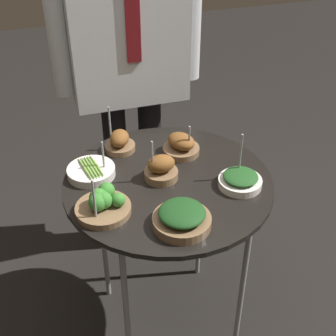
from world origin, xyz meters
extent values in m
plane|color=black|center=(0.00, 0.00, 0.00)|extent=(8.00, 8.00, 0.00)
cylinder|color=black|center=(0.00, 0.00, 0.72)|extent=(0.70, 0.70, 0.02)
cylinder|color=gray|center=(0.21, -0.21, 0.36)|extent=(0.02, 0.02, 0.72)
cylinder|color=gray|center=(-0.21, -0.21, 0.36)|extent=(0.02, 0.02, 0.72)
cylinder|color=gray|center=(0.21, 0.21, 0.36)|extent=(0.02, 0.02, 0.72)
cylinder|color=gray|center=(-0.21, 0.21, 0.36)|extent=(0.02, 0.02, 0.72)
cylinder|color=brown|center=(0.10, 0.14, 0.75)|extent=(0.13, 0.13, 0.02)
ellipsoid|color=brown|center=(0.10, 0.14, 0.78)|extent=(0.12, 0.13, 0.05)
cylinder|color=#939399|center=(0.11, 0.11, 0.80)|extent=(0.01, 0.01, 0.12)
cylinder|color=brown|center=(-0.11, 0.23, 0.74)|extent=(0.11, 0.11, 0.02)
ellipsoid|color=brown|center=(-0.11, 0.23, 0.78)|extent=(0.10, 0.11, 0.05)
cylinder|color=#939399|center=(-0.14, 0.24, 0.82)|extent=(0.01, 0.01, 0.17)
cylinder|color=silver|center=(0.22, -0.10, 0.75)|extent=(0.14, 0.14, 0.03)
ellipsoid|color=#1E4C1E|center=(0.22, -0.10, 0.77)|extent=(0.11, 0.11, 0.02)
cylinder|color=#939399|center=(0.23, -0.06, 0.82)|extent=(0.01, 0.01, 0.17)
cylinder|color=brown|center=(-0.02, 0.02, 0.75)|extent=(0.11, 0.11, 0.03)
ellipsoid|color=brown|center=(-0.02, 0.02, 0.79)|extent=(0.10, 0.07, 0.06)
cylinder|color=#939399|center=(-0.05, 0.01, 0.81)|extent=(0.01, 0.01, 0.15)
cylinder|color=brown|center=(-0.03, -0.22, 0.75)|extent=(0.17, 0.17, 0.03)
ellipsoid|color=#194219|center=(-0.03, -0.22, 0.78)|extent=(0.14, 0.14, 0.04)
cylinder|color=brown|center=(-0.24, -0.10, 0.74)|extent=(0.17, 0.17, 0.02)
sphere|color=#387F2D|center=(-0.19, -0.11, 0.78)|extent=(0.04, 0.04, 0.04)
sphere|color=#387F2D|center=(-0.22, -0.06, 0.78)|extent=(0.05, 0.05, 0.05)
sphere|color=#387F2D|center=(-0.25, -0.09, 0.78)|extent=(0.06, 0.06, 0.06)
sphere|color=#387F2D|center=(-0.25, -0.11, 0.78)|extent=(0.06, 0.06, 0.06)
sphere|color=#387F2D|center=(-0.23, -0.10, 0.78)|extent=(0.05, 0.05, 0.05)
cylinder|color=#939399|center=(-0.26, -0.13, 0.81)|extent=(0.01, 0.01, 0.15)
cylinder|color=silver|center=(-0.24, 0.11, 0.75)|extent=(0.16, 0.16, 0.03)
ellipsoid|color=#7AA847|center=(-0.22, 0.11, 0.77)|extent=(0.03, 0.14, 0.01)
ellipsoid|color=#7AA847|center=(-0.23, 0.11, 0.77)|extent=(0.03, 0.14, 0.01)
ellipsoid|color=#7AA847|center=(-0.24, 0.11, 0.77)|extent=(0.03, 0.14, 0.01)
ellipsoid|color=#7AA847|center=(-0.25, 0.10, 0.77)|extent=(0.03, 0.14, 0.01)
ellipsoid|color=#7AA847|center=(-0.26, 0.10, 0.77)|extent=(0.03, 0.14, 0.01)
cylinder|color=#939399|center=(-0.19, 0.10, 0.80)|extent=(0.01, 0.01, 0.13)
cylinder|color=black|center=(-0.08, 0.52, 0.40)|extent=(0.10, 0.10, 0.80)
cylinder|color=black|center=(0.08, 0.52, 0.40)|extent=(0.10, 0.10, 0.80)
cube|color=silver|center=(0.00, 0.52, 1.10)|extent=(0.45, 0.22, 0.60)
cube|color=maroon|center=(0.00, 0.41, 1.17)|extent=(0.05, 0.01, 0.36)
cylinder|color=silver|center=(-0.26, 0.52, 1.12)|extent=(0.07, 0.07, 0.55)
cylinder|color=silver|center=(0.26, 0.52, 1.12)|extent=(0.07, 0.07, 0.55)
camera|label=1|loc=(-0.38, -1.19, 1.67)|focal=50.00mm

